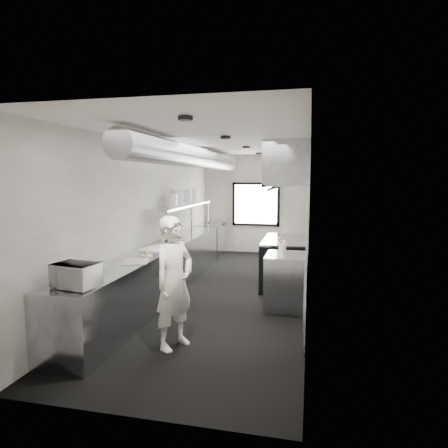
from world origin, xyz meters
The scene contains 35 objects.
floor centered at (0.00, 0.00, 0.00)m, with size 3.00×8.00×0.01m, color black.
ceiling centered at (0.00, 0.00, 2.80)m, with size 3.00×8.00×0.01m, color silver.
wall_back centered at (0.00, 4.00, 1.40)m, with size 3.00×0.02×2.80m, color silver.
wall_front centered at (0.00, -4.00, 1.40)m, with size 3.00×0.02×2.80m, color silver.
wall_left centered at (-1.50, 0.00, 1.40)m, with size 0.02×8.00×2.80m, color silver.
wall_right centered at (1.50, 0.00, 1.40)m, with size 0.02×8.00×2.80m, color silver.
wall_cladding centered at (1.48, 0.30, 0.55)m, with size 0.03×5.50×1.10m, color gray.
hvac_duct centered at (-0.70, 0.40, 2.55)m, with size 0.40×0.40×6.40m, color gray.
service_window centered at (0.00, 3.96, 1.40)m, with size 1.36×0.05×1.25m.
exhaust_hood centered at (1.10, 0.70, 2.39)m, with size 0.81×2.20×0.88m.
prep_counter centered at (-1.15, -0.50, 0.45)m, with size 0.70×6.00×0.90m, color gray.
pass_shelf centered at (-1.19, 1.00, 1.54)m, with size 0.45×3.00×0.68m.
range centered at (1.04, 0.70, 0.47)m, with size 0.88×1.60×0.94m.
bottle_station centered at (1.15, -0.70, 0.45)m, with size 0.65×0.80×0.90m, color gray.
far_work_table centered at (-1.15, 3.20, 0.45)m, with size 0.70×1.20×0.90m, color gray.
notice_sheet_a centered at (1.47, -1.20, 1.60)m, with size 0.02×0.28×0.38m, color white.
notice_sheet_b centered at (1.47, -1.55, 1.55)m, with size 0.02×0.28×0.38m, color white.
line_cook centered at (-0.13, -2.51, 0.84)m, with size 0.61×0.40×1.68m, color silver.
microwave centered at (-1.09, -3.15, 1.04)m, with size 0.46×0.35×0.28m, color silver.
deli_tub_a centered at (-1.35, -2.77, 0.95)m, with size 0.13×0.13×0.09m, color #AEB9AB.
deli_tub_b centered at (-1.34, -2.20, 0.96)m, with size 0.16×0.16×0.11m, color #AEB9AB.
newspaper centered at (-1.00, -1.76, 0.91)m, with size 0.35×0.43×0.01m, color white.
small_plate centered at (-1.03, -1.32, 0.91)m, with size 0.18×0.18×0.01m, color silver.
pastry centered at (-1.03, -1.32, 0.96)m, with size 0.08×0.08×0.08m, color tan.
cutting_board centered at (-1.06, -0.66, 0.91)m, with size 0.50×0.66×0.02m, color white.
knife_block centered at (-1.26, 0.28, 1.01)m, with size 0.10×0.21×0.23m, color #58321F.
plate_stack_a centered at (-1.22, 0.38, 1.70)m, with size 0.22×0.22×0.26m, color silver.
plate_stack_b centered at (-1.17, 0.62, 1.74)m, with size 0.26×0.26×0.33m, color silver.
plate_stack_c centered at (-1.18, 1.21, 1.74)m, with size 0.23×0.23×0.33m, color silver.
plate_stack_d centered at (-1.18, 1.63, 1.73)m, with size 0.21×0.21×0.33m, color silver.
squeeze_bottle_a centered at (1.13, -1.01, 0.99)m, with size 0.06×0.06×0.19m, color white.
squeeze_bottle_b centered at (1.07, -0.85, 1.00)m, with size 0.06×0.06×0.19m, color white.
squeeze_bottle_c centered at (1.08, -0.72, 0.99)m, with size 0.06×0.06×0.18m, color white.
squeeze_bottle_d centered at (1.10, -0.54, 0.98)m, with size 0.05×0.05×0.16m, color white.
squeeze_bottle_e centered at (1.10, -0.43, 1.00)m, with size 0.07×0.07×0.20m, color white.
Camera 1 is at (1.51, -7.00, 2.15)m, focal length 31.05 mm.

